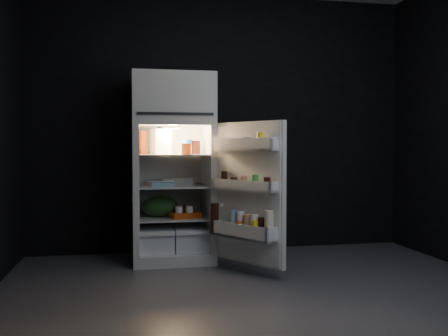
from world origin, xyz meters
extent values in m
cube|color=#515157|center=(0.00, 0.00, 0.00)|extent=(4.00, 3.40, 0.00)
cube|color=black|center=(0.00, 1.70, 1.35)|extent=(4.00, 0.00, 2.70)
cube|color=black|center=(0.00, -1.70, 1.35)|extent=(4.00, 0.00, 2.70)
cube|color=silver|center=(-0.56, 1.30, 0.05)|extent=(0.76, 0.70, 0.10)
cube|color=silver|center=(-0.91, 1.30, 0.70)|extent=(0.05, 0.70, 1.20)
cube|color=silver|center=(-0.20, 1.30, 0.70)|extent=(0.05, 0.70, 1.20)
cube|color=white|center=(-0.56, 1.62, 0.70)|extent=(0.66, 0.05, 1.20)
cube|color=silver|center=(-0.56, 1.30, 1.33)|extent=(0.76, 0.70, 0.06)
cube|color=silver|center=(-0.56, 1.30, 1.57)|extent=(0.76, 0.70, 0.42)
cube|color=black|center=(-0.56, 0.95, 1.39)|extent=(0.68, 0.01, 0.02)
cube|color=white|center=(-0.88, 1.28, 0.70)|extent=(0.01, 0.65, 1.20)
cube|color=white|center=(-0.23, 1.28, 0.70)|extent=(0.01, 0.65, 1.20)
cube|color=white|center=(-0.56, 1.28, 1.30)|extent=(0.66, 0.65, 0.01)
cube|color=white|center=(-0.56, 1.28, 0.10)|extent=(0.66, 0.65, 0.01)
cube|color=white|center=(-0.56, 1.28, 1.02)|extent=(0.65, 0.63, 0.01)
cube|color=white|center=(-0.56, 1.28, 0.72)|extent=(0.65, 0.63, 0.01)
cube|color=white|center=(-0.56, 1.28, 0.42)|extent=(0.65, 0.63, 0.01)
cube|color=white|center=(-0.72, 1.30, 0.22)|extent=(0.32, 0.59, 0.22)
cube|color=white|center=(-0.39, 1.30, 0.22)|extent=(0.32, 0.59, 0.22)
cube|color=white|center=(-0.72, 0.97, 0.31)|extent=(0.32, 0.02, 0.03)
cube|color=white|center=(-0.39, 0.97, 0.31)|extent=(0.32, 0.02, 0.03)
cube|color=#FFE5B2|center=(-0.56, 1.23, 1.28)|extent=(0.14, 0.14, 0.02)
cube|color=silver|center=(0.05, 0.64, 0.70)|extent=(0.46, 0.66, 1.22)
cube|color=white|center=(0.03, 0.63, 0.70)|extent=(0.40, 0.61, 1.18)
cube|color=white|center=(-0.01, 0.61, 1.07)|extent=(0.45, 0.62, 0.02)
cube|color=white|center=(-0.04, 0.59, 1.11)|extent=(0.39, 0.58, 0.10)
cube|color=white|center=(0.17, 0.33, 1.11)|extent=(0.09, 0.07, 0.10)
cube|color=white|center=(-0.19, 0.88, 1.11)|extent=(0.09, 0.07, 0.10)
cube|color=white|center=(-0.01, 0.60, 0.73)|extent=(0.45, 0.62, 0.02)
cube|color=white|center=(-0.05, 0.58, 0.77)|extent=(0.39, 0.58, 0.09)
cube|color=white|center=(0.17, 0.33, 0.77)|extent=(0.09, 0.07, 0.09)
cube|color=white|center=(-0.19, 0.88, 0.77)|extent=(0.09, 0.07, 0.09)
cube|color=white|center=(-0.03, 0.59, 0.33)|extent=(0.49, 0.65, 0.02)
cube|color=white|center=(-0.08, 0.56, 0.38)|extent=(0.39, 0.58, 0.13)
cube|color=white|center=(0.15, 0.32, 0.38)|extent=(0.13, 0.09, 0.13)
cube|color=white|center=(-0.21, 0.87, 0.38)|extent=(0.13, 0.09, 0.13)
cube|color=white|center=(-0.01, 0.61, 1.16)|extent=(0.43, 0.60, 0.02)
cylinder|color=yellow|center=(0.09, 0.46, 1.15)|extent=(0.08, 0.08, 0.13)
cylinder|color=black|center=(0.01, 0.57, 1.13)|extent=(0.08, 0.08, 0.09)
cylinder|color=yellow|center=(-0.11, 0.76, 1.12)|extent=(0.08, 0.08, 0.09)
cylinder|color=black|center=(0.13, 0.39, 0.80)|extent=(0.08, 0.08, 0.10)
cylinder|color=#338C33|center=(0.06, 0.49, 0.80)|extent=(0.07, 0.07, 0.12)
cylinder|color=tan|center=(-0.01, 0.60, 0.80)|extent=(0.08, 0.08, 0.10)
cylinder|color=black|center=(-0.08, 0.70, 0.79)|extent=(0.08, 0.08, 0.09)
cylinder|color=black|center=(-0.14, 0.81, 0.81)|extent=(0.08, 0.08, 0.13)
cylinder|color=#EEE6C3|center=(0.13, 0.34, 0.46)|extent=(0.11, 0.11, 0.24)
cylinder|color=black|center=(0.09, 0.41, 0.43)|extent=(0.08, 0.08, 0.18)
cylinder|color=white|center=(0.05, 0.48, 0.44)|extent=(0.09, 0.09, 0.19)
cylinder|color=tan|center=(0.00, 0.54, 0.43)|extent=(0.09, 0.09, 0.19)
cylinder|color=white|center=(-0.04, 0.61, 0.44)|extent=(0.09, 0.09, 0.21)
cylinder|color=#83ADCB|center=(-0.08, 0.68, 0.45)|extent=(0.09, 0.09, 0.21)
cylinder|color=yellow|center=(0.04, 0.42, 0.42)|extent=(0.08, 0.08, 0.15)
cylinder|color=#D75119|center=(-0.06, 0.57, 0.40)|extent=(0.08, 0.08, 0.13)
cylinder|color=#B9B9BD|center=(-0.14, 0.69, 0.39)|extent=(0.08, 0.08, 0.10)
cylinder|color=black|center=(-0.23, 0.82, 0.47)|extent=(0.10, 0.10, 0.26)
cylinder|color=white|center=(-0.17, 0.81, 0.58)|extent=(0.05, 0.05, 0.02)
cube|color=white|center=(-0.67, 1.33, 1.15)|extent=(0.22, 0.22, 0.24)
cylinder|color=#1F59AC|center=(-0.41, 1.31, 1.10)|extent=(0.11, 0.11, 0.14)
cylinder|color=black|center=(-0.33, 1.31, 1.09)|extent=(0.12, 0.12, 0.13)
cylinder|color=#AA461B|center=(-0.83, 1.33, 1.14)|extent=(0.10, 0.10, 0.22)
cube|color=#D75119|center=(-0.44, 1.08, 1.08)|extent=(0.10, 0.08, 0.10)
cube|color=gray|center=(-0.51, 1.26, 0.76)|extent=(0.29, 0.11, 0.07)
cylinder|color=tan|center=(-0.67, 1.31, 0.75)|extent=(0.41, 0.41, 0.04)
cube|color=#83ADCB|center=(-0.65, 1.11, 0.75)|extent=(0.22, 0.15, 0.04)
cube|color=#EEE6C3|center=(-0.37, 1.45, 0.75)|extent=(0.13, 0.12, 0.05)
ellipsoid|color=#193815|center=(-0.67, 1.29, 0.52)|extent=(0.39, 0.35, 0.20)
cube|color=#AE3E0E|center=(-0.45, 1.15, 0.45)|extent=(0.31, 0.22, 0.05)
cylinder|color=#AE3E0E|center=(-0.40, 1.40, 0.47)|extent=(0.08, 0.08, 0.09)
cylinder|color=#B9B9BD|center=(-0.32, 1.37, 0.47)|extent=(0.09, 0.09, 0.09)
camera|label=1|loc=(-0.99, -3.50, 1.08)|focal=40.00mm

